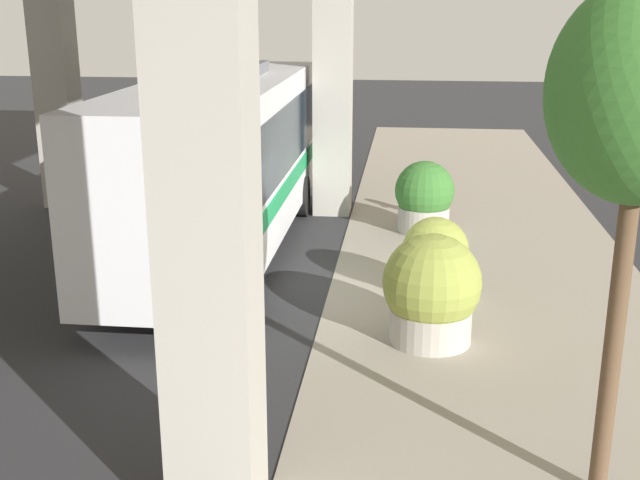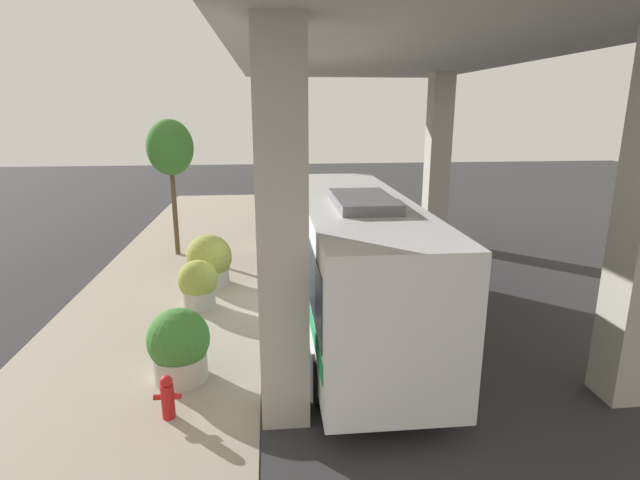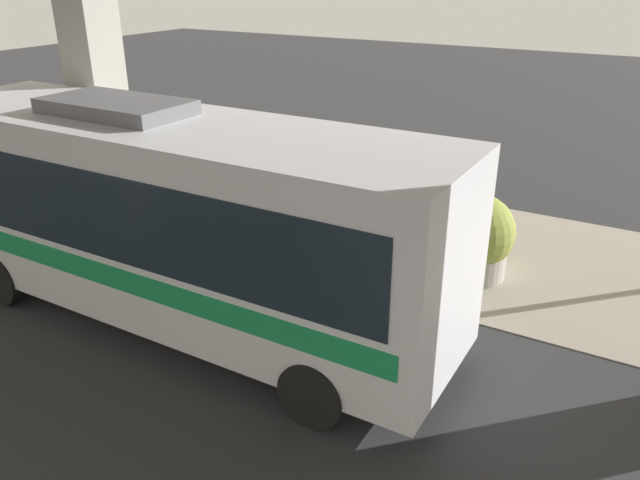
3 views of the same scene
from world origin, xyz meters
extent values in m
plane|color=#2D2D30|center=(0.00, 0.00, 0.00)|extent=(80.00, 80.00, 0.00)
cube|color=gray|center=(-3.00, 0.00, 0.01)|extent=(6.00, 40.00, 0.02)
cube|color=#ADA89E|center=(0.50, -6.16, 3.65)|extent=(0.90, 0.90, 7.31)
cube|color=silver|center=(2.47, -2.45, 2.04)|extent=(2.68, 10.09, 3.18)
cube|color=#19232D|center=(2.47, -2.45, 2.42)|extent=(2.72, 9.28, 1.40)
cube|color=#198C4C|center=(2.47, -2.45, 1.40)|extent=(2.72, 9.58, 0.38)
cube|color=slate|center=(2.47, -3.45, 3.75)|extent=(1.34, 2.52, 0.24)
cylinder|color=black|center=(1.21, 1.09, 0.50)|extent=(0.28, 1.00, 1.00)
cylinder|color=black|center=(3.74, 1.09, 0.50)|extent=(0.28, 1.00, 1.00)
cylinder|color=black|center=(1.21, -5.72, 0.50)|extent=(0.28, 1.00, 1.00)
cylinder|color=black|center=(3.74, -5.72, 0.50)|extent=(0.28, 1.00, 1.00)
cylinder|color=#B21919|center=(-1.77, -6.05, 0.36)|extent=(0.25, 0.25, 0.73)
sphere|color=#B21919|center=(-1.77, -6.05, 0.80)|extent=(0.24, 0.24, 0.24)
cylinder|color=#B21919|center=(-1.95, -6.05, 0.47)|extent=(0.15, 0.11, 0.11)
cylinder|color=#B21919|center=(-1.58, -6.05, 0.47)|extent=(0.15, 0.11, 0.11)
cylinder|color=#ADA89E|center=(-1.92, -0.40, 0.28)|extent=(0.97, 0.97, 0.57)
sphere|color=olive|center=(-1.92, -0.40, 0.89)|extent=(1.19, 1.19, 1.19)
sphere|color=orange|center=(-1.80, -0.50, 0.70)|extent=(0.34, 0.34, 0.34)
cylinder|color=#ADA89E|center=(-1.81, 1.61, 0.28)|extent=(1.29, 1.29, 0.57)
sphere|color=olive|center=(-1.81, 1.61, 0.99)|extent=(1.54, 1.54, 1.54)
sphere|color=#BF334C|center=(-1.65, 1.48, 0.75)|extent=(0.45, 0.45, 0.45)
cylinder|color=#ADA89E|center=(-1.77, -4.60, 0.31)|extent=(1.17, 1.17, 0.61)
sphere|color=#38722D|center=(-1.77, -4.60, 0.98)|extent=(1.36, 1.36, 1.36)
sphere|color=orange|center=(-1.62, -4.71, 0.77)|extent=(0.41, 0.41, 0.41)
camera|label=1|loc=(-1.41, 13.40, 5.23)|focal=45.00mm
camera|label=2|loc=(0.31, -14.82, 5.85)|focal=28.00mm
camera|label=3|loc=(9.72, 4.68, 5.92)|focal=35.00mm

